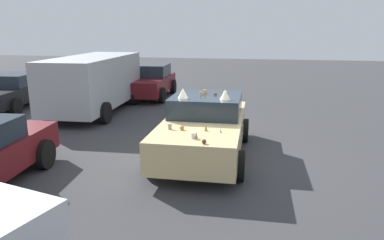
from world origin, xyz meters
The scene contains 5 objects.
ground_plane centered at (0.00, 0.00, 0.00)m, with size 60.00×60.00×0.00m, color #38383A.
art_car_decorated centered at (0.08, 0.00, 0.73)m, with size 4.45×2.17×1.69m.
parked_van_near_left centered at (4.01, 4.82, 1.17)m, with size 5.37×2.43×2.08m.
parked_sedan_row_back_far centered at (4.24, 8.46, 0.67)m, with size 4.17×2.21×1.33m.
parked_sedan_far_left centered at (7.37, 3.78, 0.73)m, with size 4.03×2.16×1.47m.
Camera 1 is at (-8.46, -1.39, 3.08)m, focal length 33.99 mm.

